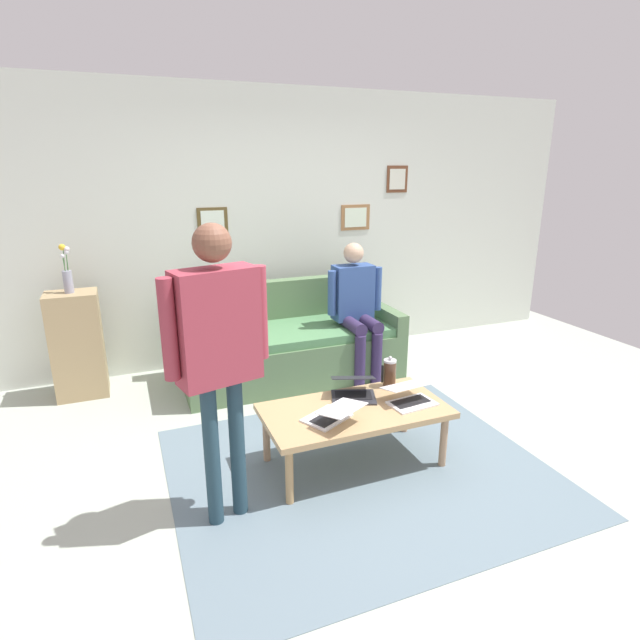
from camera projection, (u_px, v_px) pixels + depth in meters
name	position (u px, v px, depth m)	size (l,w,h in m)	color
ground_plane	(363.00, 454.00, 3.60)	(7.68, 7.68, 0.00)	#A8B1A2
area_rug	(360.00, 470.00, 3.42)	(2.44, 2.06, 0.01)	slate
back_wall	(270.00, 228.00, 5.16)	(7.04, 0.11, 2.70)	silver
couch	(290.00, 345.00, 4.88)	(2.04, 0.87, 0.88)	#56744D
coffee_table	(355.00, 414.00, 3.40)	(1.23, 0.63, 0.42)	tan
laptop_left	(332.00, 414.00, 3.20)	(0.41, 0.43, 0.13)	silver
laptop_center	(353.00, 390.00, 3.54)	(0.39, 0.39, 0.16)	#28282D
laptop_right	(410.00, 397.00, 3.45)	(0.34, 0.30, 0.13)	silver
french_press	(390.00, 373.00, 3.69)	(0.11, 0.09, 0.23)	#4C3323
side_shelf	(78.00, 345.00, 4.41)	(0.42, 0.32, 0.94)	tan
flower_vase	(67.00, 274.00, 4.23)	(0.09, 0.08, 0.41)	#9495A9
person_standing	(218.00, 341.00, 2.66)	(0.59, 0.29, 1.70)	#243E4C
person_seated	(356.00, 303.00, 4.77)	(0.55, 0.51, 1.28)	#34274C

